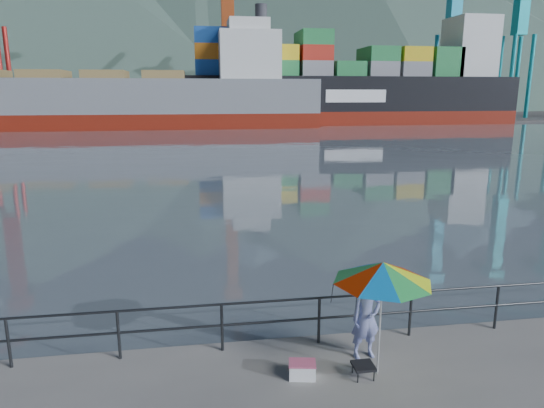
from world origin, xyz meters
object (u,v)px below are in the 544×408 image
(beach_umbrella, at_px, (383,272))
(container_ship, at_px, (357,88))
(cooler_bag, at_px, (302,370))
(bulk_carrier, at_px, (142,99))
(fisherman, at_px, (366,317))

(beach_umbrella, xyz_separation_m, container_ship, (24.17, 73.62, 3.86))
(cooler_bag, height_order, container_ship, container_ship)
(bulk_carrier, xyz_separation_m, container_ship, (35.17, 4.34, 1.81))
(cooler_bag, relative_size, bulk_carrier, 0.01)
(fisherman, bearing_deg, beach_umbrella, -94.21)
(cooler_bag, xyz_separation_m, bulk_carrier, (-9.60, 69.18, 3.91))
(bulk_carrier, bearing_deg, fisherman, -80.92)
(fisherman, relative_size, container_ship, 0.03)
(fisherman, height_order, bulk_carrier, bulk_carrier)
(fisherman, xyz_separation_m, cooler_bag, (-1.37, -0.52, -0.70))
(fisherman, height_order, cooler_bag, fisherman)
(beach_umbrella, bearing_deg, container_ship, 71.83)
(beach_umbrella, height_order, container_ship, container_ship)
(fisherman, bearing_deg, container_ship, 64.02)
(beach_umbrella, xyz_separation_m, cooler_bag, (-1.41, 0.09, -1.86))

